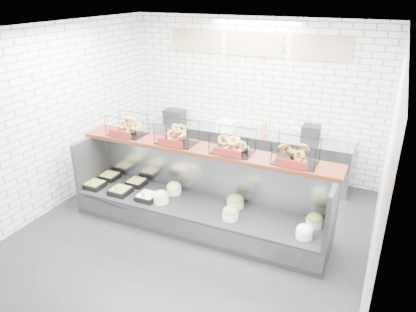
% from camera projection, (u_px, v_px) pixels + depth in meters
% --- Properties ---
extents(ground, '(5.50, 5.50, 0.00)m').
position_uv_depth(ground, '(189.00, 236.00, 6.13)').
color(ground, black).
rests_on(ground, ground).
extents(room_shell, '(5.02, 5.51, 3.01)m').
position_uv_depth(room_shell, '(206.00, 94.00, 5.83)').
color(room_shell, white).
rests_on(room_shell, ground).
extents(display_case, '(4.00, 0.90, 1.20)m').
position_uv_depth(display_case, '(199.00, 207.00, 6.29)').
color(display_case, black).
rests_on(display_case, ground).
extents(bagel_shelf, '(4.10, 0.50, 0.40)m').
position_uv_depth(bagel_shelf, '(204.00, 140.00, 6.03)').
color(bagel_shelf, '#3A140C').
rests_on(bagel_shelf, display_case).
extents(prep_counter, '(4.00, 0.60, 1.20)m').
position_uv_depth(prep_counter, '(245.00, 152.00, 7.98)').
color(prep_counter, '#93969B').
rests_on(prep_counter, ground).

